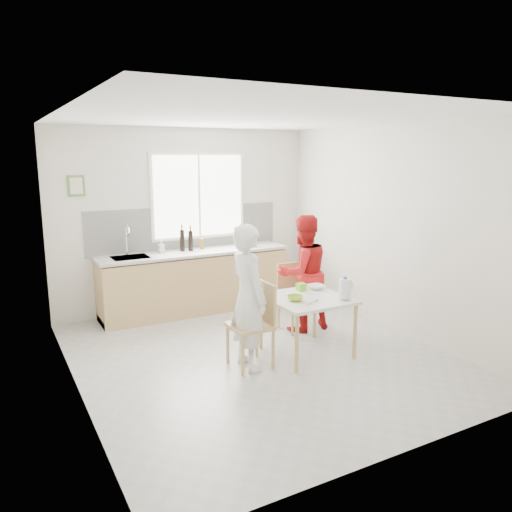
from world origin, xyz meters
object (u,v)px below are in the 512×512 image
Objects in this scene: dining_table at (307,303)px; chair_left at (256,320)px; person_red at (303,273)px; bowl_green at (295,298)px; wine_bottle_a at (182,240)px; wine_bottle_b at (191,241)px; chair_far at (294,293)px; bowl_white at (316,287)px; milk_jug at (345,288)px; person_white at (248,297)px.

dining_table is 0.96× the size of chair_left.
person_red reaches higher than bowl_green.
wine_bottle_a reaches higher than wine_bottle_b.
person_red is 1.90m from wine_bottle_a.
bowl_white is (-0.05, -0.57, 0.23)m from chair_far.
person_red is 1.02m from milk_jug.
person_red reaches higher than milk_jug.
bowl_green is 2.37m from wine_bottle_a.
chair_left is 4.52× the size of bowl_white.
chair_far is at bearing 57.44° from bowl_green.
person_white is at bearing 31.58° from person_red.
bowl_white is 0.85× the size of milk_jug.
wine_bottle_b is (-0.91, 1.40, 0.58)m from chair_far.
dining_table is 3.66× the size of milk_jug.
person_red reaches higher than bowl_white.
wine_bottle_b is (-0.86, 1.96, 0.35)m from bowl_white.
person_white reaches higher than milk_jug.
person_red is 6.29× the size of milk_jug.
person_red is 7.44× the size of bowl_white.
chair_far is at bearing 88.63° from milk_jug.
person_white is 7.68× the size of bowl_white.
chair_left is at bearing 173.87° from bowl_green.
person_white is (-1.12, -0.81, 0.31)m from chair_far.
dining_table is at bearing -73.02° from wine_bottle_a.
wine_bottle_a is (-0.48, 2.29, 0.36)m from bowl_green.
chair_left is 1.06× the size of chair_far.
chair_left is at bearing -165.85° from bowl_white.
person_white reaches higher than chair_left.
wine_bottle_b is (-0.56, 2.21, 0.45)m from dining_table.
chair_far reaches higher than bowl_green.
bowl_white is 2.25m from wine_bottle_a.
wine_bottle_b is at bearing 109.69° from milk_jug.
chair_left is at bearing -90.00° from person_white.
milk_jug is at bearing -23.88° from bowl_green.
person_red is at bearing 51.16° from bowl_green.
wine_bottle_b reaches higher than chair_far.
dining_table is 0.56× the size of person_white.
dining_table is 2.99× the size of wine_bottle_b.
bowl_white is 2.17m from wine_bottle_b.
wine_bottle_b is at bearing 113.70° from bowl_white.
chair_far is 1.15m from milk_jug.
wine_bottle_b is at bearing -55.91° from person_red.
dining_table is at bearing 90.00° from chair_left.
wine_bottle_b is (-0.99, 1.48, 0.30)m from person_red.
milk_jug is at bearing 84.04° from person_red.
bowl_white is at bearing 92.57° from milk_jug.
person_white reaches higher than bowl_green.
wine_bottle_a is (-0.98, 1.99, 0.36)m from bowl_white.
person_red is at bearing -53.39° from wine_bottle_a.
dining_table is 2.38m from wine_bottle_a.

